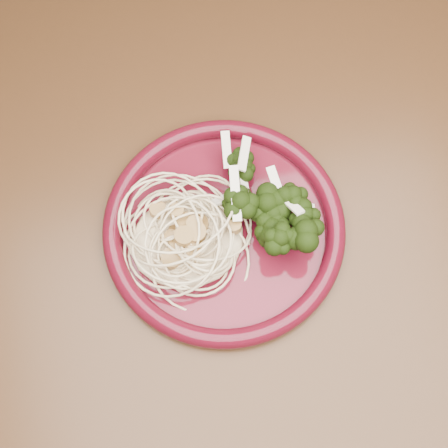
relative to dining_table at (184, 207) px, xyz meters
name	(u,v)px	position (x,y,z in m)	size (l,w,h in m)	color
dining_table	(184,207)	(0.00, 0.00, 0.00)	(1.20, 0.80, 0.75)	#472814
dinner_plate	(224,228)	(0.03, -0.08, 0.11)	(0.28, 0.28, 0.02)	#530D1A
spaghetti_pile	(187,238)	(-0.01, -0.08, 0.12)	(0.12, 0.10, 0.03)	beige
scallop_cluster	(185,227)	(-0.01, -0.08, 0.15)	(0.10, 0.10, 0.03)	#A2793D
broccoli_pile	(269,205)	(0.08, -0.07, 0.13)	(0.08, 0.13, 0.04)	black
onion_garnish	(271,194)	(0.08, -0.07, 0.15)	(0.05, 0.08, 0.05)	white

